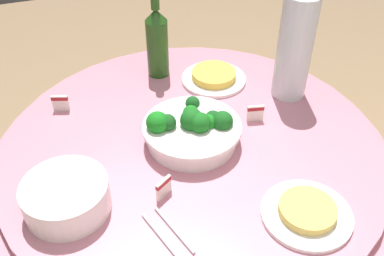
{
  "coord_description": "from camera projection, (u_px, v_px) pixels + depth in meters",
  "views": [
    {
      "loc": [
        0.32,
        0.91,
        1.59
      ],
      "look_at": [
        0.0,
        0.0,
        0.79
      ],
      "focal_mm": 41.53,
      "sensor_mm": 36.0,
      "label": 1
    }
  ],
  "objects": [
    {
      "name": "wine_bottle",
      "position": [
        157.0,
        40.0,
        1.48
      ],
      "size": [
        0.07,
        0.07,
        0.34
      ],
      "color": "#224E18",
      "rests_on": "buffet_table"
    },
    {
      "name": "label_placard_rear",
      "position": [
        60.0,
        102.0,
        1.38
      ],
      "size": [
        0.05,
        0.02,
        0.05
      ],
      "color": "white",
      "rests_on": "buffet_table"
    },
    {
      "name": "buffet_table",
      "position": [
        192.0,
        222.0,
        1.51
      ],
      "size": [
        1.16,
        1.16,
        0.74
      ],
      "color": "maroon",
      "rests_on": "ground_plane"
    },
    {
      "name": "label_placard_mid",
      "position": [
        164.0,
        187.0,
        1.1
      ],
      "size": [
        0.05,
        0.03,
        0.05
      ],
      "color": "white",
      "rests_on": "buffet_table"
    },
    {
      "name": "broccoli_bowl",
      "position": [
        193.0,
        130.0,
        1.25
      ],
      "size": [
        0.28,
        0.28,
        0.11
      ],
      "color": "white",
      "rests_on": "buffet_table"
    },
    {
      "name": "food_plate_fried_egg",
      "position": [
        214.0,
        77.0,
        1.52
      ],
      "size": [
        0.22,
        0.22,
        0.04
      ],
      "color": "white",
      "rests_on": "buffet_table"
    },
    {
      "name": "plate_stack",
      "position": [
        66.0,
        197.0,
        1.07
      ],
      "size": [
        0.21,
        0.21,
        0.08
      ],
      "color": "white",
      "rests_on": "buffet_table"
    },
    {
      "name": "food_plate_noodles",
      "position": [
        307.0,
        212.0,
        1.06
      ],
      "size": [
        0.22,
        0.22,
        0.03
      ],
      "color": "white",
      "rests_on": "buffet_table"
    },
    {
      "name": "serving_tongs",
      "position": [
        169.0,
        235.0,
        1.02
      ],
      "size": [
        0.09,
        0.17,
        0.01
      ],
      "color": "silver",
      "rests_on": "buffet_table"
    },
    {
      "name": "decorative_fruit_vase",
      "position": [
        294.0,
        54.0,
        1.38
      ],
      "size": [
        0.11,
        0.11,
        0.34
      ],
      "color": "silver",
      "rests_on": "buffet_table"
    },
    {
      "name": "label_placard_front",
      "position": [
        255.0,
        112.0,
        1.34
      ],
      "size": [
        0.05,
        0.02,
        0.05
      ],
      "color": "white",
      "rests_on": "buffet_table"
    }
  ]
}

